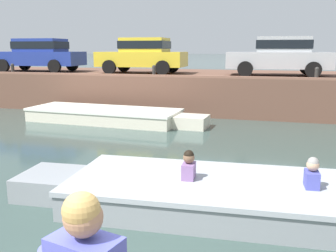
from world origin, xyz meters
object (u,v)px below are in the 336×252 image
object	(u,v)px
car_centre_silver	(280,54)
mooring_bollard_mid	(154,70)
motorboat_passing	(222,195)
mooring_bollard_east	(317,73)
mooring_bollard_west	(13,68)
car_leftmost_blue	(39,54)
boat_moored_west_cream	(111,116)
car_left_inner_yellow	(143,54)

from	to	relation	value
car_centre_silver	mooring_bollard_mid	xyz separation A→B (m)	(-4.75, -1.76, -0.61)
mooring_bollard_mid	motorboat_passing	bearing A→B (deg)	-65.68
car_centre_silver	mooring_bollard_east	distance (m)	2.25
mooring_bollard_west	car_leftmost_blue	bearing A→B (deg)	83.90
car_centre_silver	mooring_bollard_east	xyz separation A→B (m)	(1.26, -1.76, -0.61)
boat_moored_west_cream	car_centre_silver	xyz separation A→B (m)	(5.79, 3.71, 2.13)
boat_moored_west_cream	mooring_bollard_west	distance (m)	6.00
motorboat_passing	car_left_inner_yellow	bearing A→B (deg)	115.53
car_leftmost_blue	car_centre_silver	bearing A→B (deg)	-0.00
car_left_inner_yellow	mooring_bollard_east	size ratio (longest dim) A/B	8.71
car_left_inner_yellow	mooring_bollard_east	world-z (taller)	car_left_inner_yellow
boat_moored_west_cream	mooring_bollard_west	xyz separation A→B (m)	(-5.46, 1.94, 1.52)
mooring_bollard_mid	boat_moored_west_cream	bearing A→B (deg)	-118.14
motorboat_passing	car_centre_silver	size ratio (longest dim) A/B	1.65
mooring_bollard_west	mooring_bollard_mid	xyz separation A→B (m)	(6.50, 0.00, 0.00)
car_leftmost_blue	mooring_bollard_east	world-z (taller)	car_leftmost_blue
boat_moored_west_cream	car_left_inner_yellow	world-z (taller)	car_left_inner_yellow
mooring_bollard_mid	mooring_bollard_east	bearing A→B (deg)	0.00
mooring_bollard_east	boat_moored_west_cream	bearing A→B (deg)	-164.58
motorboat_passing	car_centre_silver	bearing A→B (deg)	84.60
car_leftmost_blue	mooring_bollard_mid	bearing A→B (deg)	-15.60
mooring_bollard_west	mooring_bollard_east	size ratio (longest dim) A/B	1.00
car_left_inner_yellow	mooring_bollard_mid	bearing A→B (deg)	-59.03
car_leftmost_blue	mooring_bollard_west	bearing A→B (deg)	-96.10
boat_moored_west_cream	car_left_inner_yellow	xyz separation A→B (m)	(-0.02, 3.71, 2.13)
car_centre_silver	mooring_bollard_east	bearing A→B (deg)	-54.53
boat_moored_west_cream	car_centre_silver	size ratio (longest dim) A/B	1.62
car_left_inner_yellow	car_centre_silver	size ratio (longest dim) A/B	0.94
car_leftmost_blue	motorboat_passing	bearing A→B (deg)	-45.13
boat_moored_west_cream	car_left_inner_yellow	size ratio (longest dim) A/B	1.72
motorboat_passing	car_centre_silver	xyz separation A→B (m)	(0.96, 10.15, 2.12)
car_leftmost_blue	mooring_bollard_west	distance (m)	1.87
boat_moored_west_cream	car_left_inner_yellow	distance (m)	4.27
motorboat_passing	mooring_bollard_mid	world-z (taller)	mooring_bollard_mid
mooring_bollard_west	mooring_bollard_mid	distance (m)	6.50
car_leftmost_blue	mooring_bollard_east	bearing A→B (deg)	-8.14
car_left_inner_yellow	mooring_bollard_west	bearing A→B (deg)	-162.07
motorboat_passing	car_left_inner_yellow	world-z (taller)	car_left_inner_yellow
car_leftmost_blue	car_centre_silver	xyz separation A→B (m)	(11.07, -0.00, 0.00)
motorboat_passing	mooring_bollard_east	distance (m)	8.81
boat_moored_west_cream	motorboat_passing	xyz separation A→B (m)	(4.83, -6.45, 0.01)
motorboat_passing	mooring_bollard_west	bearing A→B (deg)	140.82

